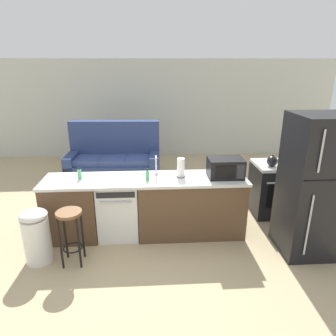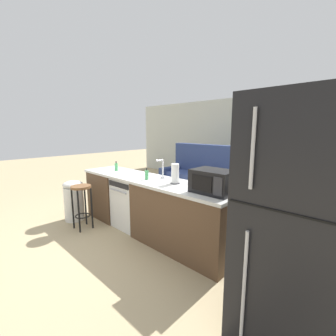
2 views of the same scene
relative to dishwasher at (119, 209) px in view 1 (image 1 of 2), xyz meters
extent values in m
plane|color=tan|center=(0.25, 0.00, -0.42)|extent=(24.00, 24.00, 0.00)
cube|color=beige|center=(0.55, 4.20, 0.88)|extent=(10.00, 0.06, 2.60)
cube|color=brown|center=(-0.68, 0.00, 0.01)|extent=(0.75, 0.62, 0.86)
cube|color=brown|center=(1.08, 0.00, 0.01)|extent=(1.55, 0.62, 0.86)
cube|color=silver|center=(0.40, 0.00, 0.46)|extent=(2.94, 0.66, 0.04)
cube|color=black|center=(0.40, 0.00, -0.38)|extent=(2.86, 0.56, 0.08)
cube|color=white|center=(0.00, 0.00, 0.00)|extent=(0.58, 0.58, 0.84)
cube|color=black|center=(0.00, -0.30, 0.36)|extent=(0.52, 0.01, 0.08)
cylinder|color=#B2B2B7|center=(0.00, -0.31, 0.26)|extent=(0.44, 0.02, 0.02)
cube|color=black|center=(2.60, 0.55, 0.00)|extent=(0.76, 0.64, 0.85)
cube|color=black|center=(2.60, 0.22, 0.05)|extent=(0.53, 0.01, 0.43)
cylinder|color=silver|center=(2.60, 0.20, 0.28)|extent=(0.61, 0.03, 0.03)
cube|color=silver|center=(2.60, 0.55, 0.45)|extent=(0.76, 0.64, 0.05)
torus|color=black|center=(2.43, 0.42, 0.47)|extent=(0.16, 0.16, 0.01)
torus|color=black|center=(2.77, 0.42, 0.47)|extent=(0.16, 0.16, 0.01)
torus|color=black|center=(2.43, 0.68, 0.47)|extent=(0.16, 0.16, 0.01)
torus|color=black|center=(2.77, 0.68, 0.47)|extent=(0.16, 0.16, 0.01)
cube|color=black|center=(2.60, -0.55, 0.53)|extent=(0.72, 0.70, 1.89)
cylinder|color=#B2B2B7|center=(2.40, -0.92, 1.11)|extent=(0.02, 0.02, 0.50)
cylinder|color=#B2B2B7|center=(2.40, -0.92, 0.17)|extent=(0.02, 0.02, 0.82)
cube|color=black|center=(2.60, -0.90, 0.75)|extent=(0.68, 0.01, 0.01)
cube|color=black|center=(1.56, 0.00, 0.62)|extent=(0.50, 0.36, 0.28)
cube|color=black|center=(1.52, -0.18, 0.62)|extent=(0.27, 0.01, 0.18)
cube|color=#2D2D33|center=(1.73, -0.18, 0.62)|extent=(0.11, 0.01, 0.21)
cylinder|color=silver|center=(0.56, 0.15, 0.49)|extent=(0.07, 0.07, 0.03)
cylinder|color=silver|center=(0.56, 0.15, 0.64)|extent=(0.02, 0.02, 0.26)
cylinder|color=silver|center=(0.56, 0.08, 0.77)|extent=(0.02, 0.14, 0.02)
cylinder|color=#4C4C51|center=(0.92, 0.03, 0.49)|extent=(0.14, 0.14, 0.01)
cylinder|color=white|center=(0.92, 0.03, 0.63)|extent=(0.11, 0.11, 0.27)
cylinder|color=#4CB266|center=(0.44, -0.07, 0.55)|extent=(0.06, 0.06, 0.14)
cylinder|color=black|center=(0.44, -0.07, 0.64)|extent=(0.02, 0.02, 0.04)
cylinder|color=#4CB266|center=(-0.53, 0.03, 0.55)|extent=(0.06, 0.06, 0.14)
cylinder|color=black|center=(-0.53, 0.03, 0.64)|extent=(0.02, 0.02, 0.04)
sphere|color=black|center=(2.43, 0.42, 0.56)|extent=(0.17, 0.17, 0.17)
sphere|color=black|center=(2.43, 0.42, 0.66)|extent=(0.03, 0.03, 0.03)
cone|color=black|center=(2.51, 0.42, 0.58)|extent=(0.08, 0.04, 0.06)
cylinder|color=brown|center=(-0.54, -0.66, 0.30)|extent=(0.32, 0.32, 0.04)
cylinder|color=black|center=(-0.65, -0.77, -0.07)|extent=(0.03, 0.03, 0.70)
cylinder|color=black|center=(-0.43, -0.77, -0.07)|extent=(0.03, 0.03, 0.70)
cylinder|color=black|center=(-0.65, -0.55, -0.07)|extent=(0.03, 0.03, 0.70)
cylinder|color=black|center=(-0.43, -0.55, -0.07)|extent=(0.03, 0.03, 0.70)
torus|color=black|center=(-0.54, -0.66, -0.20)|extent=(0.25, 0.25, 0.02)
cylinder|color=white|center=(-1.00, -0.60, -0.11)|extent=(0.34, 0.34, 0.62)
ellipsoid|color=white|center=(-1.00, -0.60, 0.25)|extent=(0.35, 0.35, 0.14)
cube|color=navy|center=(-0.33, 2.31, -0.21)|extent=(2.04, 0.99, 0.42)
cube|color=navy|center=(-0.31, 2.64, 0.21)|extent=(2.01, 0.33, 1.27)
cube|color=navy|center=(-1.23, 2.35, -0.11)|extent=(0.24, 0.91, 0.62)
cube|color=navy|center=(0.57, 2.27, -0.11)|extent=(0.24, 0.91, 0.62)
cube|color=#35477D|center=(-0.88, 2.28, 0.06)|extent=(0.59, 0.65, 0.12)
cube|color=#35477D|center=(-0.33, 2.26, 0.06)|extent=(0.59, 0.65, 0.12)
cube|color=#35477D|center=(0.22, 2.23, 0.06)|extent=(0.59, 0.65, 0.12)
camera|label=1|loc=(0.49, -4.03, 2.04)|focal=32.00mm
camera|label=2|loc=(2.97, -2.27, 1.23)|focal=24.00mm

